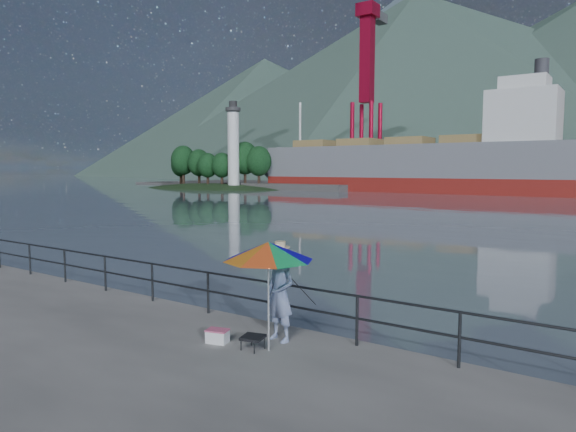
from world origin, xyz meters
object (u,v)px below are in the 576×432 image
object	(u,v)px
beach_umbrella	(268,251)
cooler_bag	(217,337)
fisherman	(280,295)
bulk_carrier	(424,164)

from	to	relation	value
beach_umbrella	cooler_bag	size ratio (longest dim) A/B	5.07
beach_umbrella	cooler_bag	world-z (taller)	beach_umbrella
cooler_bag	beach_umbrella	bearing A→B (deg)	-5.29
fisherman	cooler_bag	size ratio (longest dim) A/B	4.53
fisherman	cooler_bag	xyz separation A→B (m)	(-0.96, -0.83, -0.83)
bulk_carrier	cooler_bag	bearing A→B (deg)	-73.34
cooler_bag	bulk_carrier	world-z (taller)	bulk_carrier
beach_umbrella	cooler_bag	xyz separation A→B (m)	(-1.13, -0.21, -1.82)
beach_umbrella	cooler_bag	distance (m)	2.15
beach_umbrella	bulk_carrier	xyz separation A→B (m)	(-21.94, 69.33, 2.22)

